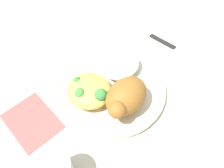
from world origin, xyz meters
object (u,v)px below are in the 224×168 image
at_px(knife, 174,47).
at_px(rice_pile, 122,66).
at_px(roasted_chicken, 125,97).
at_px(fork, 156,52).
at_px(napkin, 32,121).
at_px(plate, 112,88).
at_px(mac_cheese_with_broccoli, 90,91).

bearing_deg(knife, rice_pile, -17.30).
height_order(roasted_chicken, fork, roasted_chicken).
relative_size(knife, napkin, 1.60).
distance_m(roasted_chicken, rice_pile, 0.10).
height_order(fork, napkin, fork).
height_order(plate, rice_pile, rice_pile).
distance_m(rice_pile, mac_cheese_with_broccoli, 0.10).
distance_m(plate, mac_cheese_with_broccoli, 0.06).
bearing_deg(mac_cheese_with_broccoli, roasted_chicken, 112.88).
xyz_separation_m(fork, napkin, (0.34, -0.08, -0.00)).
distance_m(mac_cheese_with_broccoli, napkin, 0.14).
xyz_separation_m(plate, napkin, (0.17, -0.08, -0.01)).
relative_size(rice_pile, fork, 0.67).
distance_m(rice_pile, knife, 0.17).
bearing_deg(napkin, plate, 156.17).
bearing_deg(plate, fork, 177.64).
relative_size(mac_cheese_with_broccoli, knife, 0.52).
relative_size(plate, roasted_chicken, 2.25).
distance_m(plate, rice_pile, 0.06).
distance_m(mac_cheese_with_broccoli, fork, 0.22).
relative_size(plate, fork, 1.75).
bearing_deg(roasted_chicken, knife, -175.67).
height_order(rice_pile, napkin, rice_pile).
bearing_deg(knife, plate, -9.53).
height_order(plate, mac_cheese_with_broccoli, mac_cheese_with_broccoli).
height_order(plate, fork, plate).
xyz_separation_m(roasted_chicken, fork, (-0.19, -0.05, -0.05)).
relative_size(rice_pile, napkin, 0.80).
relative_size(mac_cheese_with_broccoli, napkin, 0.83).
bearing_deg(fork, knife, 147.20).
relative_size(rice_pile, mac_cheese_with_broccoli, 0.97).
bearing_deg(rice_pile, napkin, -15.44).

